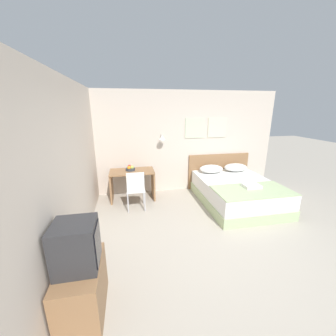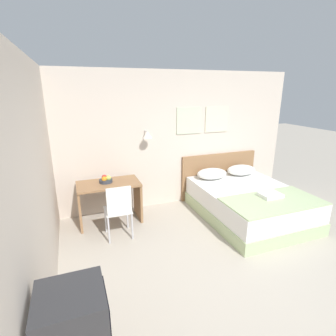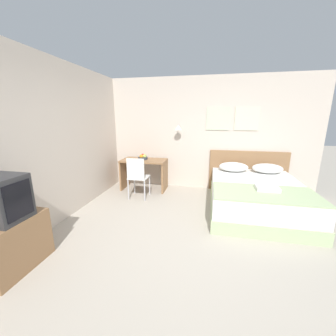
{
  "view_description": "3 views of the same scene",
  "coord_description": "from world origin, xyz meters",
  "px_view_note": "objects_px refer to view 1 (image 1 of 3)",
  "views": [
    {
      "loc": [
        -1.4,
        -2.6,
        2.22
      ],
      "look_at": [
        -0.54,
        1.76,
        0.91
      ],
      "focal_mm": 22.0,
      "sensor_mm": 36.0,
      "label": 1
    },
    {
      "loc": [
        -1.86,
        -2.09,
        2.32
      ],
      "look_at": [
        -0.38,
        1.87,
        1.02
      ],
      "focal_mm": 28.0,
      "sensor_mm": 36.0,
      "label": 2
    },
    {
      "loc": [
        0.21,
        -2.35,
        1.74
      ],
      "look_at": [
        -0.53,
        1.25,
        0.82
      ],
      "focal_mm": 22.0,
      "sensor_mm": 36.0,
      "label": 3
    }
  ],
  "objects_px": {
    "headboard": "(218,171)",
    "pillow_right": "(236,167)",
    "folded_towel_near_foot": "(252,186)",
    "fruit_bowl": "(130,168)",
    "pillow_left": "(211,169)",
    "tv_stand": "(82,290)",
    "television": "(76,246)",
    "desk_chair": "(136,188)",
    "desk": "(132,180)",
    "throw_blanket": "(253,190)",
    "bed": "(237,192)"
  },
  "relations": [
    {
      "from": "fruit_bowl",
      "to": "tv_stand",
      "type": "distance_m",
      "value": 3.08
    },
    {
      "from": "pillow_right",
      "to": "fruit_bowl",
      "type": "xyz_separation_m",
      "value": [
        -2.82,
        -0.01,
        0.14
      ]
    },
    {
      "from": "throw_blanket",
      "to": "desk_chair",
      "type": "relative_size",
      "value": 1.75
    },
    {
      "from": "desk_chair",
      "to": "television",
      "type": "distance_m",
      "value": 2.44
    },
    {
      "from": "desk",
      "to": "fruit_bowl",
      "type": "relative_size",
      "value": 4.67
    },
    {
      "from": "desk_chair",
      "to": "television",
      "type": "bearing_deg",
      "value": -106.45
    },
    {
      "from": "throw_blanket",
      "to": "tv_stand",
      "type": "relative_size",
      "value": 2.15
    },
    {
      "from": "desk",
      "to": "tv_stand",
      "type": "distance_m",
      "value": 3.02
    },
    {
      "from": "pillow_left",
      "to": "fruit_bowl",
      "type": "relative_size",
      "value": 2.75
    },
    {
      "from": "throw_blanket",
      "to": "folded_towel_near_foot",
      "type": "height_order",
      "value": "folded_towel_near_foot"
    },
    {
      "from": "throw_blanket",
      "to": "pillow_right",
      "type": "bearing_deg",
      "value": 75.54
    },
    {
      "from": "folded_towel_near_foot",
      "to": "fruit_bowl",
      "type": "height_order",
      "value": "fruit_bowl"
    },
    {
      "from": "television",
      "to": "pillow_left",
      "type": "bearing_deg",
      "value": 47.89
    },
    {
      "from": "fruit_bowl",
      "to": "tv_stand",
      "type": "relative_size",
      "value": 0.31
    },
    {
      "from": "pillow_right",
      "to": "desk_chair",
      "type": "distance_m",
      "value": 2.82
    },
    {
      "from": "pillow_left",
      "to": "pillow_right",
      "type": "bearing_deg",
      "value": 0.0
    },
    {
      "from": "bed",
      "to": "throw_blanket",
      "type": "xyz_separation_m",
      "value": [
        0.0,
        -0.61,
        0.29
      ]
    },
    {
      "from": "pillow_right",
      "to": "throw_blanket",
      "type": "bearing_deg",
      "value": -104.46
    },
    {
      "from": "headboard",
      "to": "bed",
      "type": "bearing_deg",
      "value": -90.0
    },
    {
      "from": "throw_blanket",
      "to": "desk_chair",
      "type": "height_order",
      "value": "desk_chair"
    },
    {
      "from": "desk",
      "to": "tv_stand",
      "type": "height_order",
      "value": "desk"
    },
    {
      "from": "bed",
      "to": "throw_blanket",
      "type": "bearing_deg",
      "value": -90.0
    },
    {
      "from": "folded_towel_near_foot",
      "to": "desk_chair",
      "type": "distance_m",
      "value": 2.5
    },
    {
      "from": "throw_blanket",
      "to": "fruit_bowl",
      "type": "bearing_deg",
      "value": 151.17
    },
    {
      "from": "fruit_bowl",
      "to": "tv_stand",
      "type": "bearing_deg",
      "value": -101.34
    },
    {
      "from": "pillow_left",
      "to": "fruit_bowl",
      "type": "distance_m",
      "value": 2.12
    },
    {
      "from": "pillow_left",
      "to": "tv_stand",
      "type": "relative_size",
      "value": 0.85
    },
    {
      "from": "headboard",
      "to": "pillow_right",
      "type": "xyz_separation_m",
      "value": [
        0.35,
        -0.31,
        0.17
      ]
    },
    {
      "from": "throw_blanket",
      "to": "headboard",
      "type": "bearing_deg",
      "value": 90.0
    },
    {
      "from": "throw_blanket",
      "to": "desk",
      "type": "distance_m",
      "value": 2.77
    },
    {
      "from": "headboard",
      "to": "tv_stand",
      "type": "xyz_separation_m",
      "value": [
        -3.07,
        -3.31,
        -0.17
      ]
    },
    {
      "from": "pillow_left",
      "to": "bed",
      "type": "bearing_deg",
      "value": -65.21
    },
    {
      "from": "desk",
      "to": "desk_chair",
      "type": "xyz_separation_m",
      "value": [
        0.05,
        -0.63,
        0.03
      ]
    },
    {
      "from": "pillow_right",
      "to": "throw_blanket",
      "type": "relative_size",
      "value": 0.4
    },
    {
      "from": "bed",
      "to": "desk_chair",
      "type": "xyz_separation_m",
      "value": [
        -2.38,
        0.09,
        0.26
      ]
    },
    {
      "from": "pillow_right",
      "to": "television",
      "type": "distance_m",
      "value": 4.56
    },
    {
      "from": "folded_towel_near_foot",
      "to": "fruit_bowl",
      "type": "distance_m",
      "value": 2.81
    },
    {
      "from": "desk_chair",
      "to": "tv_stand",
      "type": "bearing_deg",
      "value": -106.52
    },
    {
      "from": "desk",
      "to": "television",
      "type": "xyz_separation_m",
      "value": [
        -0.63,
        -2.95,
        0.37
      ]
    },
    {
      "from": "television",
      "to": "folded_towel_near_foot",
      "type": "bearing_deg",
      "value": 29.55
    },
    {
      "from": "pillow_left",
      "to": "desk_chair",
      "type": "relative_size",
      "value": 0.69
    },
    {
      "from": "bed",
      "to": "headboard",
      "type": "height_order",
      "value": "headboard"
    },
    {
      "from": "television",
      "to": "tv_stand",
      "type": "bearing_deg",
      "value": -180.0
    },
    {
      "from": "pillow_left",
      "to": "throw_blanket",
      "type": "bearing_deg",
      "value": -75.54
    },
    {
      "from": "desk",
      "to": "fruit_bowl",
      "type": "height_order",
      "value": "fruit_bowl"
    },
    {
      "from": "headboard",
      "to": "television",
      "type": "xyz_separation_m",
      "value": [
        -3.07,
        -3.31,
        0.39
      ]
    },
    {
      "from": "bed",
      "to": "pillow_right",
      "type": "xyz_separation_m",
      "value": [
        0.35,
        0.77,
        0.38
      ]
    },
    {
      "from": "headboard",
      "to": "desk_chair",
      "type": "distance_m",
      "value": 2.58
    },
    {
      "from": "desk",
      "to": "fruit_bowl",
      "type": "xyz_separation_m",
      "value": [
        -0.04,
        0.04,
        0.28
      ]
    },
    {
      "from": "folded_towel_near_foot",
      "to": "pillow_right",
      "type": "bearing_deg",
      "value": 76.6
    }
  ]
}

